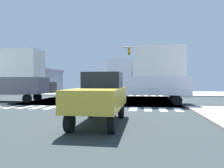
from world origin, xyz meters
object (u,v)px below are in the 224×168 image
at_px(street_lamp, 167,64).
at_px(bank_building, 23,81).
at_px(box_truck_farside_2, 10,74).
at_px(pickup_queued_1, 107,84).
at_px(suv_crossing_1, 100,84).
at_px(pickup_leading_2, 100,95).
at_px(traffic_signal_mast, 157,57).
at_px(box_truck_nearside_1, 149,74).

relative_size(street_lamp, bank_building, 0.64).
distance_m(box_truck_farside_2, pickup_queued_1, 34.94).
height_order(street_lamp, suv_crossing_1, street_lamp).
xyz_separation_m(street_lamp, pickup_leading_2, (-6.00, -29.95, -3.68)).
height_order(traffic_signal_mast, suv_crossing_1, traffic_signal_mast).
height_order(bank_building, box_truck_farside_2, box_truck_farside_2).
xyz_separation_m(traffic_signal_mast, box_truck_nearside_1, (-1.32, -10.77, -2.60)).
distance_m(traffic_signal_mast, bank_building, 24.08).
xyz_separation_m(box_truck_nearside_1, pickup_leading_2, (-2.38, -9.15, -1.27)).
xyz_separation_m(box_truck_farside_2, suv_crossing_1, (3.41, 25.40, -1.17)).
relative_size(street_lamp, box_truck_nearside_1, 1.16).
bearing_deg(street_lamp, bank_building, -172.27).
bearing_deg(pickup_queued_1, pickup_leading_2, 99.06).
distance_m(bank_building, box_truck_nearside_1, 27.75).
relative_size(traffic_signal_mast, street_lamp, 0.90).
relative_size(bank_building, pickup_leading_2, 2.57).
bearing_deg(box_truck_farside_2, suv_crossing_1, -7.65).
relative_size(box_truck_nearside_1, suv_crossing_1, 1.57).
relative_size(box_truck_nearside_1, box_truck_farside_2, 1.00).
xyz_separation_m(traffic_signal_mast, pickup_queued_1, (-10.69, 23.98, -3.87)).
distance_m(street_lamp, bank_building, 25.66).
distance_m(suv_crossing_1, pickup_leading_2, 35.25).
xyz_separation_m(street_lamp, bank_building, (-25.26, -3.43, -2.93)).
bearing_deg(suv_crossing_1, bank_building, 33.24).
relative_size(box_truck_farside_2, pickup_queued_1, 1.41).
bearing_deg(box_truck_farside_2, bank_building, 26.97).
xyz_separation_m(suv_crossing_1, pickup_queued_1, (0.00, 9.35, -0.10)).
bearing_deg(pickup_leading_2, box_truck_nearside_1, 75.45).
relative_size(traffic_signal_mast, pickup_queued_1, 1.47).
height_order(bank_building, pickup_queued_1, bank_building).
distance_m(box_truck_nearside_1, pickup_leading_2, 9.54).
relative_size(traffic_signal_mast, box_truck_nearside_1, 1.04).
xyz_separation_m(bank_building, box_truck_farside_2, (8.84, -17.37, 0.53)).
bearing_deg(bank_building, suv_crossing_1, 33.24).
relative_size(box_truck_farside_2, suv_crossing_1, 1.57).
bearing_deg(box_truck_nearside_1, street_lamp, -9.90).
height_order(street_lamp, bank_building, street_lamp).
relative_size(street_lamp, pickup_leading_2, 1.64).
distance_m(box_truck_nearside_1, pickup_queued_1, 36.02).
distance_m(box_truck_nearside_1, box_truck_farside_2, 12.79).
xyz_separation_m(suv_crossing_1, pickup_leading_2, (7.00, -34.55, -0.10)).
xyz_separation_m(box_truck_nearside_1, pickup_queued_1, (-9.38, 34.75, -1.27)).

